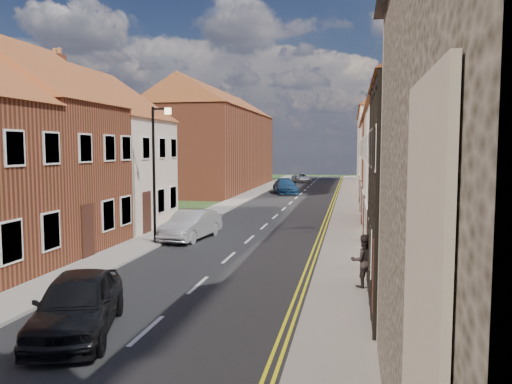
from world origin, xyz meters
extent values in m
cube|color=black|center=(0.00, 30.00, 0.01)|extent=(7.00, 90.00, 0.02)
cube|color=#9A938C|center=(-4.40, 30.00, 0.06)|extent=(1.80, 90.00, 0.12)
cube|color=#9A938C|center=(4.40, 30.00, 0.06)|extent=(1.80, 90.00, 0.12)
cube|color=white|center=(9.30, 18.10, 3.00)|extent=(8.00, 5.80, 6.00)
cube|color=brown|center=(9.30, 15.80, 8.20)|extent=(0.60, 0.60, 1.60)
cube|color=silver|center=(9.30, 23.50, 3.00)|extent=(8.00, 5.00, 6.00)
cube|color=brown|center=(9.30, 21.60, 8.20)|extent=(0.60, 0.60, 1.60)
cube|color=brown|center=(9.30, 28.90, 3.00)|extent=(8.00, 5.80, 6.00)
cube|color=brown|center=(9.30, 26.60, 8.20)|extent=(0.60, 0.60, 1.60)
cube|color=beige|center=(9.30, 34.30, 3.00)|extent=(8.00, 5.00, 6.00)
cube|color=brown|center=(9.30, 32.40, 8.20)|extent=(0.60, 0.60, 1.60)
cube|color=white|center=(9.30, 39.70, 3.00)|extent=(8.00, 5.80, 6.00)
cube|color=brown|center=(9.30, 37.40, 8.20)|extent=(0.60, 0.60, 1.60)
cube|color=brown|center=(-9.30, 18.05, 3.05)|extent=(8.00, 5.50, 6.10)
cube|color=beige|center=(-9.30, 23.85, 2.90)|extent=(8.00, 6.10, 5.80)
cube|color=brown|center=(-9.30, 21.40, 8.00)|extent=(0.60, 0.60, 1.60)
cube|color=silver|center=(9.30, 55.00, 4.00)|extent=(8.00, 24.00, 8.00)
cube|color=brown|center=(-9.30, 50.00, 4.00)|extent=(8.00, 24.00, 8.00)
cylinder|color=black|center=(-3.90, 20.00, 3.12)|extent=(0.12, 0.12, 6.00)
cube|color=black|center=(-3.55, 20.00, 6.02)|extent=(0.70, 0.08, 0.08)
cube|color=#FFD899|center=(-3.20, 20.00, 5.92)|extent=(0.25, 0.15, 0.28)
imported|color=black|center=(-1.50, 9.54, 0.72)|extent=(2.92, 4.55, 1.44)
imported|color=#AFB1B7|center=(-2.74, 21.62, 0.69)|extent=(2.01, 4.33, 1.37)
imported|color=navy|center=(-1.50, 45.95, 0.69)|extent=(3.22, 5.12, 1.38)
imported|color=#B4B6BC|center=(-1.50, 61.24, 0.57)|extent=(3.05, 4.50, 1.15)
imported|color=black|center=(5.10, 14.39, 0.93)|extent=(0.92, 0.80, 1.61)
camera|label=1|loc=(4.73, -0.77, 4.33)|focal=35.00mm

